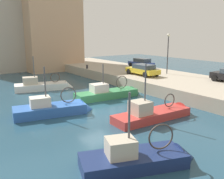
{
  "coord_description": "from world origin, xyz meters",
  "views": [
    {
      "loc": [
        -10.07,
        -16.19,
        6.05
      ],
      "look_at": [
        2.42,
        1.15,
        1.2
      ],
      "focal_mm": 39.77,
      "sensor_mm": 36.0,
      "label": 1
    }
  ],
  "objects_px": {
    "fishing_boat_blue": "(55,113)",
    "fishing_boat_red": "(155,117)",
    "mooring_bollard_mid": "(87,67)",
    "fishing_boat_navy": "(141,163)",
    "quay_streetlamp": "(168,47)",
    "parked_car_yellow": "(143,70)",
    "parked_car_blue": "(141,63)",
    "fishing_boat_green": "(110,96)",
    "fishing_boat_white": "(45,88)"
  },
  "relations": [
    {
      "from": "fishing_boat_green",
      "to": "fishing_boat_white",
      "type": "xyz_separation_m",
      "value": [
        -3.85,
        7.01,
        -0.01
      ]
    },
    {
      "from": "fishing_boat_blue",
      "to": "parked_car_blue",
      "type": "height_order",
      "value": "fishing_boat_blue"
    },
    {
      "from": "fishing_boat_red",
      "to": "fishing_boat_navy",
      "type": "bearing_deg",
      "value": -141.12
    },
    {
      "from": "fishing_boat_white",
      "to": "fishing_boat_red",
      "type": "bearing_deg",
      "value": -77.66
    },
    {
      "from": "fishing_boat_green",
      "to": "quay_streetlamp",
      "type": "distance_m",
      "value": 10.7
    },
    {
      "from": "fishing_boat_white",
      "to": "fishing_boat_red",
      "type": "distance_m",
      "value": 14.26
    },
    {
      "from": "fishing_boat_navy",
      "to": "parked_car_yellow",
      "type": "relative_size",
      "value": 1.35
    },
    {
      "from": "fishing_boat_green",
      "to": "mooring_bollard_mid",
      "type": "relative_size",
      "value": 12.81
    },
    {
      "from": "fishing_boat_blue",
      "to": "quay_streetlamp",
      "type": "distance_m",
      "value": 16.91
    },
    {
      "from": "fishing_boat_white",
      "to": "quay_streetlamp",
      "type": "xyz_separation_m",
      "value": [
        13.51,
        -5.5,
        4.35
      ]
    },
    {
      "from": "fishing_boat_green",
      "to": "quay_streetlamp",
      "type": "height_order",
      "value": "quay_streetlamp"
    },
    {
      "from": "fishing_boat_navy",
      "to": "parked_car_blue",
      "type": "height_order",
      "value": "fishing_boat_navy"
    },
    {
      "from": "quay_streetlamp",
      "to": "fishing_boat_blue",
      "type": "bearing_deg",
      "value": -168.64
    },
    {
      "from": "fishing_boat_green",
      "to": "fishing_boat_red",
      "type": "relative_size",
      "value": 1.01
    },
    {
      "from": "parked_car_blue",
      "to": "mooring_bollard_mid",
      "type": "relative_size",
      "value": 7.38
    },
    {
      "from": "parked_car_yellow",
      "to": "fishing_boat_blue",
      "type": "bearing_deg",
      "value": -162.06
    },
    {
      "from": "parked_car_yellow",
      "to": "mooring_bollard_mid",
      "type": "height_order",
      "value": "parked_car_yellow"
    },
    {
      "from": "fishing_boat_green",
      "to": "fishing_boat_red",
      "type": "bearing_deg",
      "value": -96.61
    },
    {
      "from": "fishing_boat_green",
      "to": "fishing_boat_white",
      "type": "distance_m",
      "value": 8.0
    },
    {
      "from": "fishing_boat_white",
      "to": "mooring_bollard_mid",
      "type": "distance_m",
      "value": 9.01
    },
    {
      "from": "fishing_boat_white",
      "to": "quay_streetlamp",
      "type": "distance_m",
      "value": 15.22
    },
    {
      "from": "parked_car_yellow",
      "to": "quay_streetlamp",
      "type": "height_order",
      "value": "quay_streetlamp"
    },
    {
      "from": "fishing_boat_navy",
      "to": "parked_car_yellow",
      "type": "distance_m",
      "value": 18.77
    },
    {
      "from": "fishing_boat_green",
      "to": "parked_car_yellow",
      "type": "height_order",
      "value": "fishing_boat_green"
    },
    {
      "from": "fishing_boat_blue",
      "to": "fishing_boat_navy",
      "type": "bearing_deg",
      "value": -88.78
    },
    {
      "from": "fishing_boat_blue",
      "to": "parked_car_blue",
      "type": "bearing_deg",
      "value": 28.22
    },
    {
      "from": "fishing_boat_green",
      "to": "fishing_boat_white",
      "type": "height_order",
      "value": "fishing_boat_white"
    },
    {
      "from": "fishing_boat_red",
      "to": "mooring_bollard_mid",
      "type": "relative_size",
      "value": 12.66
    },
    {
      "from": "fishing_boat_navy",
      "to": "parked_car_blue",
      "type": "xyz_separation_m",
      "value": [
        17.12,
        18.83,
        1.77
      ]
    },
    {
      "from": "parked_car_blue",
      "to": "fishing_boat_green",
      "type": "bearing_deg",
      "value": -145.3
    },
    {
      "from": "parked_car_yellow",
      "to": "parked_car_blue",
      "type": "height_order",
      "value": "parked_car_blue"
    },
    {
      "from": "fishing_boat_red",
      "to": "fishing_boat_navy",
      "type": "xyz_separation_m",
      "value": [
        -5.35,
        -4.32,
        -0.01
      ]
    },
    {
      "from": "fishing_boat_navy",
      "to": "fishing_boat_blue",
      "type": "bearing_deg",
      "value": 91.22
    },
    {
      "from": "fishing_boat_red",
      "to": "parked_car_yellow",
      "type": "distance_m",
      "value": 12.06
    },
    {
      "from": "fishing_boat_green",
      "to": "fishing_boat_navy",
      "type": "distance_m",
      "value": 12.81
    },
    {
      "from": "mooring_bollard_mid",
      "to": "quay_streetlamp",
      "type": "xyz_separation_m",
      "value": [
        5.65,
        -9.68,
        2.98
      ]
    },
    {
      "from": "fishing_boat_blue",
      "to": "fishing_boat_red",
      "type": "xyz_separation_m",
      "value": [
        5.55,
        -5.22,
        0.02
      ]
    },
    {
      "from": "fishing_boat_navy",
      "to": "mooring_bollard_mid",
      "type": "height_order",
      "value": "fishing_boat_navy"
    },
    {
      "from": "fishing_boat_red",
      "to": "fishing_boat_navy",
      "type": "distance_m",
      "value": 6.87
    },
    {
      "from": "mooring_bollard_mid",
      "to": "parked_car_blue",
      "type": "bearing_deg",
      "value": -27.4
    },
    {
      "from": "fishing_boat_blue",
      "to": "parked_car_blue",
      "type": "xyz_separation_m",
      "value": [
        17.32,
        9.3,
        1.78
      ]
    },
    {
      "from": "fishing_boat_blue",
      "to": "fishing_boat_navy",
      "type": "height_order",
      "value": "fishing_boat_blue"
    },
    {
      "from": "fishing_boat_blue",
      "to": "mooring_bollard_mid",
      "type": "relative_size",
      "value": 11.47
    },
    {
      "from": "mooring_bollard_mid",
      "to": "fishing_boat_white",
      "type": "bearing_deg",
      "value": -151.98
    },
    {
      "from": "fishing_boat_white",
      "to": "fishing_boat_green",
      "type": "bearing_deg",
      "value": -61.24
    },
    {
      "from": "fishing_boat_white",
      "to": "mooring_bollard_mid",
      "type": "bearing_deg",
      "value": 28.02
    },
    {
      "from": "mooring_bollard_mid",
      "to": "fishing_boat_blue",
      "type": "bearing_deg",
      "value": -128.79
    },
    {
      "from": "fishing_boat_blue",
      "to": "parked_car_yellow",
      "type": "relative_size",
      "value": 1.44
    },
    {
      "from": "parked_car_blue",
      "to": "mooring_bollard_mid",
      "type": "xyz_separation_m",
      "value": [
        -6.95,
        3.6,
        -0.41
      ]
    },
    {
      "from": "fishing_boat_navy",
      "to": "quay_streetlamp",
      "type": "bearing_deg",
      "value": 38.88
    }
  ]
}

